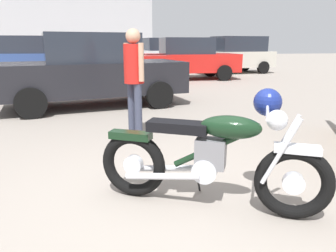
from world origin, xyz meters
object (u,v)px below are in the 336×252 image
Objects in this scene: pale_sedan_back at (111,61)px; white_estate_far at (186,59)px; bystander at (134,73)px; dark_sedan_left at (92,70)px; vintage_motorcycle at (215,155)px; red_hatchback_near at (20,56)px; silver_sedan_mid at (178,52)px; blue_hatchback_right at (235,54)px.

white_estate_far is at bearing 19.80° from pale_sedan_back.
dark_sedan_left is (-0.70, 2.81, -0.18)m from bystander.
vintage_motorcycle is 0.42× the size of dark_sedan_left.
white_estate_far is 0.89× the size of red_hatchback_near.
silver_sedan_mid is (0.95, 5.37, 0.10)m from white_estate_far.
bystander is 0.41× the size of blue_hatchback_right.
vintage_motorcycle is at bearing 57.84° from blue_hatchback_right.
red_hatchback_near reaches higher than pale_sedan_back.
white_estate_far is at bearing 40.67° from bystander.
dark_sedan_left is at bearing 131.41° from vintage_motorcycle.
bystander is 13.94m from silver_sedan_mid.
blue_hatchback_right is 7.09m from pale_sedan_back.
white_estate_far is at bearing -11.14° from red_hatchback_near.
pale_sedan_back is 4.09m from dark_sedan_left.
red_hatchback_near is at bearing -75.61° from dark_sedan_left.
vintage_motorcycle is 5.27m from dark_sedan_left.
blue_hatchback_right is at bearing 28.11° from pale_sedan_back.
vintage_motorcycle is at bearing -102.96° from white_estate_far.
vintage_motorcycle is 16.08m from silver_sedan_mid.
white_estate_far is at bearing 27.69° from blue_hatchback_right.
pale_sedan_back is at bearing -108.25° from dark_sedan_left.
vintage_motorcycle is 2.43m from bystander.
pale_sedan_back is (-3.09, -1.15, 0.00)m from white_estate_far.
white_estate_far is at bearing -135.39° from dark_sedan_left.
red_hatchback_near is (-7.66, -3.92, 0.00)m from silver_sedan_mid.
silver_sedan_mid is at bearing 44.64° from bystander.
silver_sedan_mid reaches higher than dark_sedan_left.
red_hatchback_near is at bearing 82.56° from bystander.
blue_hatchback_right is 0.92× the size of dark_sedan_left.
bystander is 10.18m from red_hatchback_near.
bystander is at bearing 129.97° from vintage_motorcycle.
blue_hatchback_right is at bearing -62.58° from silver_sedan_mid.
white_estate_far is at bearing 105.07° from vintage_motorcycle.
vintage_motorcycle is at bearing 92.51° from dark_sedan_left.
red_hatchback_near is at bearing 143.71° from pale_sedan_back.
silver_sedan_mid and red_hatchback_near have the same top height.
blue_hatchback_right is at bearing 36.38° from white_estate_far.
blue_hatchback_right is 3.80m from silver_sedan_mid.
white_estate_far reaches higher than vintage_motorcycle.
vintage_motorcycle is at bearing -107.73° from bystander.
bystander is at bearing 93.68° from dark_sedan_left.
pale_sedan_back is 0.89× the size of red_hatchback_near.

